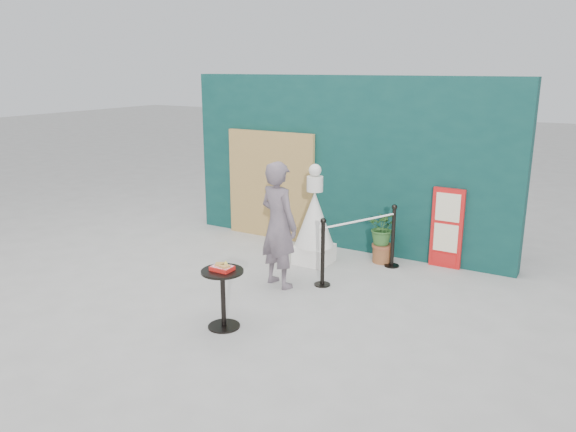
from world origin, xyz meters
name	(u,v)px	position (x,y,z in m)	size (l,w,h in m)	color
ground	(243,307)	(0.00, 0.00, 0.00)	(60.00, 60.00, 0.00)	#ADAAA5
back_wall	(345,164)	(0.00, 3.15, 1.50)	(6.00, 0.30, 3.00)	#0A312F
bamboo_fence	(271,185)	(-1.40, 2.94, 1.00)	(1.80, 0.08, 2.00)	tan
woman	(279,225)	(-0.01, 0.94, 0.93)	(0.68, 0.44, 1.86)	#6A5B63
menu_board	(447,228)	(1.90, 2.95, 0.65)	(0.50, 0.07, 1.30)	red
statue	(314,223)	(-0.01, 2.07, 0.67)	(0.64, 0.64, 1.65)	white
cafe_table	(223,290)	(0.13, -0.60, 0.50)	(0.52, 0.52, 0.75)	black
food_basket	(222,267)	(0.13, -0.59, 0.79)	(0.26, 0.19, 0.11)	red
planter	(383,232)	(0.95, 2.66, 0.51)	(0.52, 0.45, 0.88)	brown
stanchion_barrier	(359,245)	(0.86, 1.90, 0.49)	(0.84, 1.54, 1.03)	black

